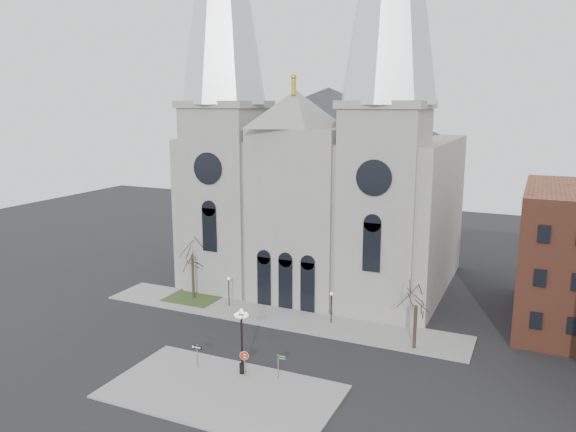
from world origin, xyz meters
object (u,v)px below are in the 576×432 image
at_px(stop_sign, 244,358).
at_px(globe_lamp, 242,333).
at_px(street_name_sign, 279,364).
at_px(one_way_sign, 197,352).

bearing_deg(stop_sign, globe_lamp, 142.54).
xyz_separation_m(globe_lamp, street_name_sign, (3.20, 0.41, -2.29)).
bearing_deg(globe_lamp, street_name_sign, 7.38).
xyz_separation_m(stop_sign, one_way_sign, (-4.41, -0.26, -0.19)).
relative_size(stop_sign, one_way_sign, 1.07).
bearing_deg(street_name_sign, stop_sign, -176.36).
height_order(globe_lamp, one_way_sign, globe_lamp).
relative_size(stop_sign, globe_lamp, 0.39).
bearing_deg(globe_lamp, one_way_sign, -170.98).
bearing_deg(street_name_sign, one_way_sign, 176.02).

